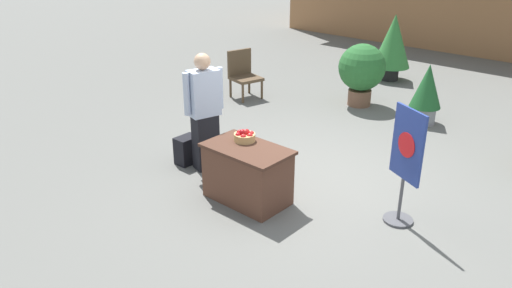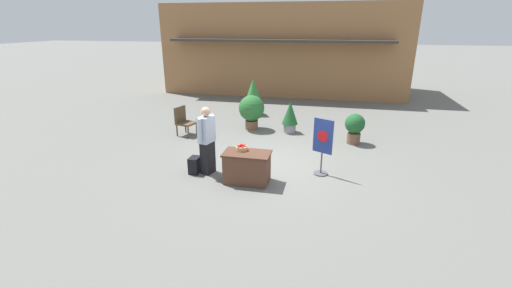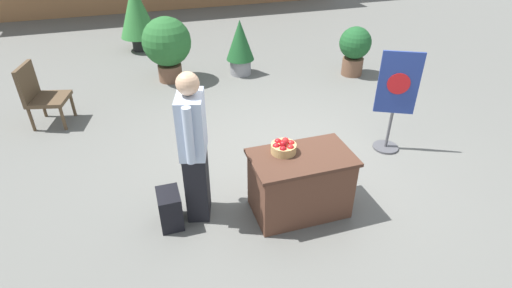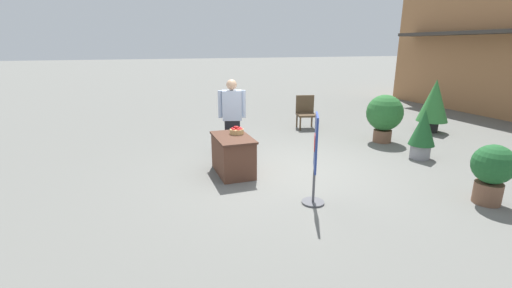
{
  "view_description": "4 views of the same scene",
  "coord_description": "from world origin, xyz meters",
  "px_view_note": "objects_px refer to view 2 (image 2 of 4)",
  "views": [
    {
      "loc": [
        3.55,
        -5.18,
        3.28
      ],
      "look_at": [
        -0.56,
        -0.6,
        0.6
      ],
      "focal_mm": 35.0,
      "sensor_mm": 36.0,
      "label": 1
    },
    {
      "loc": [
        1.52,
        -8.28,
        3.62
      ],
      "look_at": [
        -0.17,
        -0.81,
        0.91
      ],
      "focal_mm": 24.0,
      "sensor_mm": 36.0,
      "label": 2
    },
    {
      "loc": [
        -1.88,
        -4.22,
        3.12
      ],
      "look_at": [
        -0.63,
        -0.29,
        0.53
      ],
      "focal_mm": 28.0,
      "sensor_mm": 36.0,
      "label": 3
    },
    {
      "loc": [
        5.78,
        -2.68,
        2.43
      ],
      "look_at": [
        -0.5,
        -0.48,
        0.5
      ],
      "focal_mm": 24.0,
      "sensor_mm": 36.0,
      "label": 4
    }
  ],
  "objects_px": {
    "display_table": "(247,167)",
    "poster_board": "(322,145)",
    "potted_plant_near_left": "(355,126)",
    "potted_plant_near_right": "(252,109)",
    "apple_basket": "(242,148)",
    "patio_chair": "(184,120)",
    "potted_plant_far_right": "(253,94)",
    "person_visitor": "(207,140)",
    "backpack": "(195,165)",
    "potted_plant_far_left": "(290,116)"
  },
  "relations": [
    {
      "from": "display_table",
      "to": "poster_board",
      "type": "relative_size",
      "value": 0.77
    },
    {
      "from": "potted_plant_near_left",
      "to": "potted_plant_near_right",
      "type": "relative_size",
      "value": 0.78
    },
    {
      "from": "apple_basket",
      "to": "potted_plant_near_left",
      "type": "relative_size",
      "value": 0.29
    },
    {
      "from": "display_table",
      "to": "potted_plant_near_right",
      "type": "relative_size",
      "value": 0.9
    },
    {
      "from": "patio_chair",
      "to": "potted_plant_far_right",
      "type": "distance_m",
      "value": 3.62
    },
    {
      "from": "person_visitor",
      "to": "potted_plant_near_left",
      "type": "height_order",
      "value": "person_visitor"
    },
    {
      "from": "poster_board",
      "to": "display_table",
      "type": "bearing_deg",
      "value": -36.82
    },
    {
      "from": "person_visitor",
      "to": "potted_plant_near_right",
      "type": "relative_size",
      "value": 1.4
    },
    {
      "from": "display_table",
      "to": "backpack",
      "type": "bearing_deg",
      "value": 171.46
    },
    {
      "from": "patio_chair",
      "to": "potted_plant_far_left",
      "type": "distance_m",
      "value": 3.65
    },
    {
      "from": "display_table",
      "to": "apple_basket",
      "type": "height_order",
      "value": "apple_basket"
    },
    {
      "from": "display_table",
      "to": "potted_plant_far_left",
      "type": "height_order",
      "value": "potted_plant_far_left"
    },
    {
      "from": "person_visitor",
      "to": "potted_plant_near_left",
      "type": "distance_m",
      "value": 4.89
    },
    {
      "from": "apple_basket",
      "to": "poster_board",
      "type": "height_order",
      "value": "poster_board"
    },
    {
      "from": "person_visitor",
      "to": "potted_plant_far_left",
      "type": "bearing_deg",
      "value": 82.94
    },
    {
      "from": "potted_plant_far_right",
      "to": "potted_plant_far_left",
      "type": "height_order",
      "value": "potted_plant_far_right"
    },
    {
      "from": "apple_basket",
      "to": "poster_board",
      "type": "relative_size",
      "value": 0.19
    },
    {
      "from": "backpack",
      "to": "potted_plant_far_left",
      "type": "bearing_deg",
      "value": 64.17
    },
    {
      "from": "display_table",
      "to": "potted_plant_far_left",
      "type": "bearing_deg",
      "value": 83.38
    },
    {
      "from": "potted_plant_far_left",
      "to": "poster_board",
      "type": "bearing_deg",
      "value": -69.78
    },
    {
      "from": "apple_basket",
      "to": "patio_chair",
      "type": "bearing_deg",
      "value": 133.52
    },
    {
      "from": "backpack",
      "to": "potted_plant_far_left",
      "type": "distance_m",
      "value": 4.42
    },
    {
      "from": "display_table",
      "to": "apple_basket",
      "type": "xyz_separation_m",
      "value": [
        -0.16,
        0.13,
        0.44
      ]
    },
    {
      "from": "poster_board",
      "to": "apple_basket",
      "type": "bearing_deg",
      "value": -42.19
    },
    {
      "from": "potted_plant_near_left",
      "to": "backpack",
      "type": "bearing_deg",
      "value": -141.29
    },
    {
      "from": "backpack",
      "to": "potted_plant_near_left",
      "type": "height_order",
      "value": "potted_plant_near_left"
    },
    {
      "from": "apple_basket",
      "to": "backpack",
      "type": "height_order",
      "value": "apple_basket"
    },
    {
      "from": "display_table",
      "to": "potted_plant_far_right",
      "type": "height_order",
      "value": "potted_plant_far_right"
    },
    {
      "from": "patio_chair",
      "to": "person_visitor",
      "type": "bearing_deg",
      "value": -42.43
    },
    {
      "from": "apple_basket",
      "to": "display_table",
      "type": "bearing_deg",
      "value": -38.33
    },
    {
      "from": "apple_basket",
      "to": "potted_plant_near_left",
      "type": "distance_m",
      "value": 4.35
    },
    {
      "from": "poster_board",
      "to": "patio_chair",
      "type": "distance_m",
      "value": 5.25
    },
    {
      "from": "backpack",
      "to": "apple_basket",
      "type": "bearing_deg",
      "value": -3.87
    },
    {
      "from": "display_table",
      "to": "potted_plant_near_left",
      "type": "bearing_deg",
      "value": 52.89
    },
    {
      "from": "apple_basket",
      "to": "patio_chair",
      "type": "xyz_separation_m",
      "value": [
        -2.84,
        2.99,
        -0.29
      ]
    },
    {
      "from": "backpack",
      "to": "potted_plant_far_left",
      "type": "xyz_separation_m",
      "value": [
        1.92,
        3.96,
        0.39
      ]
    },
    {
      "from": "potted_plant_near_right",
      "to": "display_table",
      "type": "bearing_deg",
      "value": -78.01
    },
    {
      "from": "potted_plant_near_left",
      "to": "potted_plant_far_left",
      "type": "distance_m",
      "value": 2.25
    },
    {
      "from": "backpack",
      "to": "poster_board",
      "type": "bearing_deg",
      "value": 11.22
    },
    {
      "from": "poster_board",
      "to": "potted_plant_near_right",
      "type": "height_order",
      "value": "poster_board"
    },
    {
      "from": "person_visitor",
      "to": "poster_board",
      "type": "relative_size",
      "value": 1.19
    },
    {
      "from": "backpack",
      "to": "patio_chair",
      "type": "distance_m",
      "value": 3.32
    },
    {
      "from": "potted_plant_far_left",
      "to": "person_visitor",
      "type": "bearing_deg",
      "value": -112.21
    },
    {
      "from": "potted_plant_near_left",
      "to": "potted_plant_far_right",
      "type": "xyz_separation_m",
      "value": [
        -3.94,
        2.85,
        0.31
      ]
    },
    {
      "from": "person_visitor",
      "to": "potted_plant_far_right",
      "type": "distance_m",
      "value": 6.02
    },
    {
      "from": "display_table",
      "to": "person_visitor",
      "type": "bearing_deg",
      "value": 164.85
    },
    {
      "from": "display_table",
      "to": "poster_board",
      "type": "xyz_separation_m",
      "value": [
        1.71,
        0.84,
        0.4
      ]
    },
    {
      "from": "potted_plant_near_right",
      "to": "potted_plant_far_left",
      "type": "xyz_separation_m",
      "value": [
        1.39,
        -0.1,
        -0.12
      ]
    },
    {
      "from": "display_table",
      "to": "potted_plant_near_left",
      "type": "xyz_separation_m",
      "value": [
        2.62,
        3.46,
        0.18
      ]
    },
    {
      "from": "apple_basket",
      "to": "poster_board",
      "type": "bearing_deg",
      "value": 20.72
    }
  ]
}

